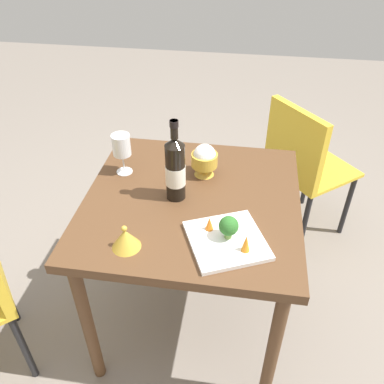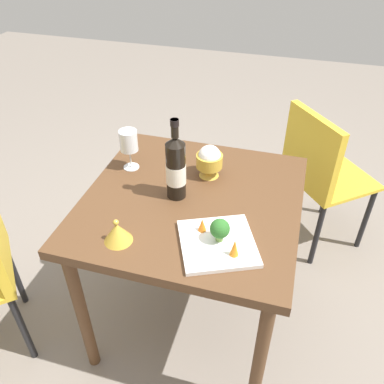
{
  "view_description": "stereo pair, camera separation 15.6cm",
  "coord_description": "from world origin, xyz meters",
  "px_view_note": "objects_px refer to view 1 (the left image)",
  "views": [
    {
      "loc": [
        0.19,
        -1.22,
        1.73
      ],
      "look_at": [
        0.0,
        0.0,
        0.78
      ],
      "focal_mm": 37.55,
      "sensor_mm": 36.0,
      "label": 1
    },
    {
      "loc": [
        0.34,
        -1.19,
        1.73
      ],
      "look_at": [
        0.0,
        0.0,
        0.78
      ],
      "focal_mm": 37.55,
      "sensor_mm": 36.0,
      "label": 2
    }
  ],
  "objects_px": {
    "chair_near_window": "(302,160)",
    "serving_plate": "(227,240)",
    "rice_bowl_lid": "(126,238)",
    "carrot_garnish_left": "(209,223)",
    "wine_bottle": "(175,169)",
    "rice_bowl": "(204,160)",
    "carrot_garnish_right": "(246,243)",
    "wine_glass": "(121,146)",
    "broccoli_floret": "(229,226)"
  },
  "relations": [
    {
      "from": "chair_near_window",
      "to": "serving_plate",
      "type": "bearing_deg",
      "value": -59.6
    },
    {
      "from": "rice_bowl_lid",
      "to": "carrot_garnish_left",
      "type": "xyz_separation_m",
      "value": [
        0.27,
        0.11,
        0.0
      ]
    },
    {
      "from": "wine_bottle",
      "to": "serving_plate",
      "type": "distance_m",
      "value": 0.34
    },
    {
      "from": "wine_bottle",
      "to": "rice_bowl",
      "type": "bearing_deg",
      "value": 62.3
    },
    {
      "from": "chair_near_window",
      "to": "carrot_garnish_right",
      "type": "xyz_separation_m",
      "value": [
        -0.28,
        -0.97,
        0.27
      ]
    },
    {
      "from": "wine_glass",
      "to": "carrot_garnish_left",
      "type": "distance_m",
      "value": 0.52
    },
    {
      "from": "chair_near_window",
      "to": "rice_bowl_lid",
      "type": "xyz_separation_m",
      "value": [
        -0.68,
        -1.0,
        0.26
      ]
    },
    {
      "from": "wine_glass",
      "to": "broccoli_floret",
      "type": "xyz_separation_m",
      "value": [
        0.47,
        -0.35,
        -0.06
      ]
    },
    {
      "from": "serving_plate",
      "to": "rice_bowl_lid",
      "type": "bearing_deg",
      "value": -167.76
    },
    {
      "from": "wine_bottle",
      "to": "carrot_garnish_left",
      "type": "distance_m",
      "value": 0.26
    },
    {
      "from": "chair_near_window",
      "to": "rice_bowl",
      "type": "bearing_deg",
      "value": -80.74
    },
    {
      "from": "wine_bottle",
      "to": "carrot_garnish_left",
      "type": "bearing_deg",
      "value": -50.24
    },
    {
      "from": "carrot_garnish_right",
      "to": "chair_near_window",
      "type": "bearing_deg",
      "value": 73.79
    },
    {
      "from": "wine_glass",
      "to": "rice_bowl",
      "type": "height_order",
      "value": "wine_glass"
    },
    {
      "from": "chair_near_window",
      "to": "wine_bottle",
      "type": "relative_size",
      "value": 2.55
    },
    {
      "from": "rice_bowl",
      "to": "carrot_garnish_left",
      "type": "height_order",
      "value": "rice_bowl"
    },
    {
      "from": "chair_near_window",
      "to": "serving_plate",
      "type": "xyz_separation_m",
      "value": [
        -0.35,
        -0.93,
        0.23
      ]
    },
    {
      "from": "wine_glass",
      "to": "rice_bowl_lid",
      "type": "distance_m",
      "value": 0.46
    },
    {
      "from": "wine_glass",
      "to": "wine_bottle",
      "type": "bearing_deg",
      "value": -28.39
    },
    {
      "from": "wine_bottle",
      "to": "rice_bowl",
      "type": "relative_size",
      "value": 2.35
    },
    {
      "from": "chair_near_window",
      "to": "wine_glass",
      "type": "xyz_separation_m",
      "value": [
        -0.82,
        -0.57,
        0.35
      ]
    },
    {
      "from": "chair_near_window",
      "to": "rice_bowl",
      "type": "relative_size",
      "value": 6.0
    },
    {
      "from": "chair_near_window",
      "to": "rice_bowl_lid",
      "type": "bearing_deg",
      "value": -73.33
    },
    {
      "from": "chair_near_window",
      "to": "carrot_garnish_left",
      "type": "distance_m",
      "value": 1.02
    },
    {
      "from": "rice_bowl_lid",
      "to": "serving_plate",
      "type": "height_order",
      "value": "rice_bowl_lid"
    },
    {
      "from": "wine_glass",
      "to": "carrot_garnish_right",
      "type": "relative_size",
      "value": 2.73
    },
    {
      "from": "chair_near_window",
      "to": "wine_bottle",
      "type": "xyz_separation_m",
      "value": [
        -0.57,
        -0.71,
        0.36
      ]
    },
    {
      "from": "rice_bowl_lid",
      "to": "carrot_garnish_right",
      "type": "distance_m",
      "value": 0.4
    },
    {
      "from": "serving_plate",
      "to": "carrot_garnish_right",
      "type": "height_order",
      "value": "carrot_garnish_right"
    },
    {
      "from": "wine_glass",
      "to": "serving_plate",
      "type": "distance_m",
      "value": 0.6
    },
    {
      "from": "wine_bottle",
      "to": "rice_bowl",
      "type": "xyz_separation_m",
      "value": [
        0.09,
        0.17,
        -0.06
      ]
    },
    {
      "from": "wine_bottle",
      "to": "carrot_garnish_left",
      "type": "relative_size",
      "value": 6.44
    },
    {
      "from": "rice_bowl",
      "to": "broccoli_floret",
      "type": "xyz_separation_m",
      "value": [
        0.13,
        -0.38,
        -0.01
      ]
    },
    {
      "from": "carrot_garnish_right",
      "to": "wine_bottle",
      "type": "bearing_deg",
      "value": 136.47
    },
    {
      "from": "chair_near_window",
      "to": "broccoli_floret",
      "type": "relative_size",
      "value": 9.91
    },
    {
      "from": "rice_bowl_lid",
      "to": "carrot_garnish_left",
      "type": "distance_m",
      "value": 0.29
    },
    {
      "from": "rice_bowl_lid",
      "to": "chair_near_window",
      "type": "bearing_deg",
      "value": 55.72
    },
    {
      "from": "rice_bowl",
      "to": "broccoli_floret",
      "type": "relative_size",
      "value": 1.65
    },
    {
      "from": "wine_bottle",
      "to": "broccoli_floret",
      "type": "height_order",
      "value": "wine_bottle"
    },
    {
      "from": "wine_glass",
      "to": "rice_bowl_lid",
      "type": "bearing_deg",
      "value": -72.84
    },
    {
      "from": "rice_bowl",
      "to": "broccoli_floret",
      "type": "bearing_deg",
      "value": -71.1
    },
    {
      "from": "chair_near_window",
      "to": "serving_plate",
      "type": "height_order",
      "value": "chair_near_window"
    },
    {
      "from": "rice_bowl",
      "to": "carrot_garnish_left",
      "type": "relative_size",
      "value": 2.74
    },
    {
      "from": "rice_bowl",
      "to": "carrot_garnish_right",
      "type": "height_order",
      "value": "rice_bowl"
    },
    {
      "from": "rice_bowl",
      "to": "serving_plate",
      "type": "bearing_deg",
      "value": -71.95
    },
    {
      "from": "serving_plate",
      "to": "carrot_garnish_right",
      "type": "relative_size",
      "value": 5.03
    },
    {
      "from": "chair_near_window",
      "to": "carrot_garnish_right",
      "type": "height_order",
      "value": "chair_near_window"
    },
    {
      "from": "wine_bottle",
      "to": "carrot_garnish_right",
      "type": "xyz_separation_m",
      "value": [
        0.28,
        -0.27,
        -0.08
      ]
    },
    {
      "from": "rice_bowl_lid",
      "to": "carrot_garnish_left",
      "type": "relative_size",
      "value": 1.93
    },
    {
      "from": "carrot_garnish_right",
      "to": "broccoli_floret",
      "type": "bearing_deg",
      "value": 138.7
    }
  ]
}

